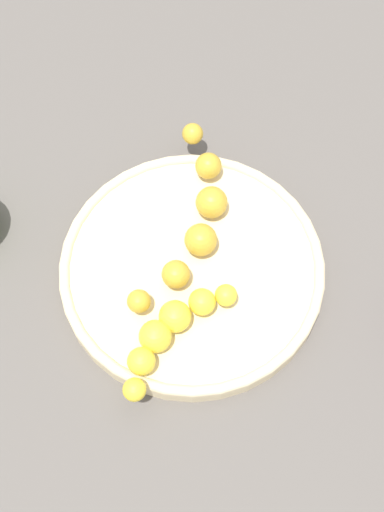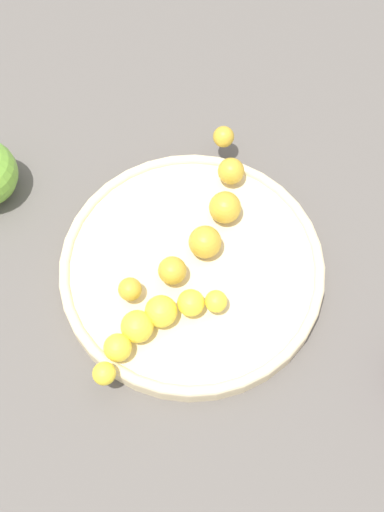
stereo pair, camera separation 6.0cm
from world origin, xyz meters
The scene contains 4 objects.
ground_plane centered at (0.00, 0.00, 0.00)m, with size 2.40×2.40×0.00m, color #56514C.
fruit_bowl centered at (0.00, 0.00, 0.01)m, with size 0.25×0.25×0.02m.
banana_yellow centered at (-0.06, 0.03, 0.03)m, with size 0.09×0.11×0.03m.
banana_spotted centered at (0.04, -0.01, 0.03)m, with size 0.19×0.11×0.03m.
Camera 1 is at (-0.26, 0.05, 0.57)m, focal length 46.22 mm.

